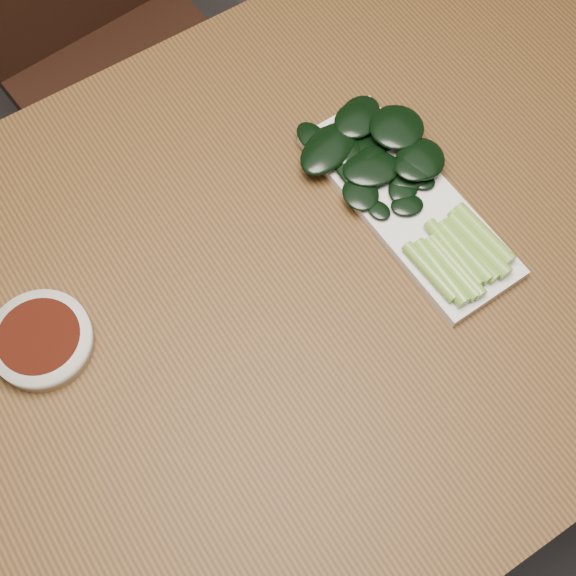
{
  "coord_description": "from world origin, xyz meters",
  "views": [
    {
      "loc": [
        -0.2,
        -0.35,
        1.61
      ],
      "look_at": [
        0.01,
        -0.01,
        0.76
      ],
      "focal_mm": 50.0,
      "sensor_mm": 36.0,
      "label": 1
    }
  ],
  "objects_px": {
    "chair_far": "(114,49)",
    "table": "(273,312)",
    "serving_plate": "(408,204)",
    "gai_lan": "(396,180)",
    "sauce_bowl": "(41,340)"
  },
  "relations": [
    {
      "from": "table",
      "to": "serving_plate",
      "type": "distance_m",
      "value": 0.22
    },
    {
      "from": "chair_far",
      "to": "sauce_bowl",
      "type": "relative_size",
      "value": 7.7
    },
    {
      "from": "serving_plate",
      "to": "gai_lan",
      "type": "distance_m",
      "value": 0.03
    },
    {
      "from": "table",
      "to": "serving_plate",
      "type": "xyz_separation_m",
      "value": [
        0.2,
        0.0,
        0.08
      ]
    },
    {
      "from": "table",
      "to": "sauce_bowl",
      "type": "relative_size",
      "value": 12.11
    },
    {
      "from": "table",
      "to": "chair_far",
      "type": "height_order",
      "value": "chair_far"
    },
    {
      "from": "table",
      "to": "sauce_bowl",
      "type": "height_order",
      "value": "sauce_bowl"
    },
    {
      "from": "sauce_bowl",
      "to": "chair_far",
      "type": "bearing_deg",
      "value": 59.95
    },
    {
      "from": "sauce_bowl",
      "to": "gai_lan",
      "type": "relative_size",
      "value": 0.36
    },
    {
      "from": "sauce_bowl",
      "to": "gai_lan",
      "type": "bearing_deg",
      "value": -6.44
    },
    {
      "from": "table",
      "to": "sauce_bowl",
      "type": "bearing_deg",
      "value": 162.53
    },
    {
      "from": "chair_far",
      "to": "gai_lan",
      "type": "xyz_separation_m",
      "value": [
        0.12,
        -0.63,
        0.29
      ]
    },
    {
      "from": "chair_far",
      "to": "table",
      "type": "bearing_deg",
      "value": -101.65
    },
    {
      "from": "chair_far",
      "to": "serving_plate",
      "type": "xyz_separation_m",
      "value": [
        0.12,
        -0.66,
        0.27
      ]
    },
    {
      "from": "table",
      "to": "chair_far",
      "type": "relative_size",
      "value": 1.57
    }
  ]
}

